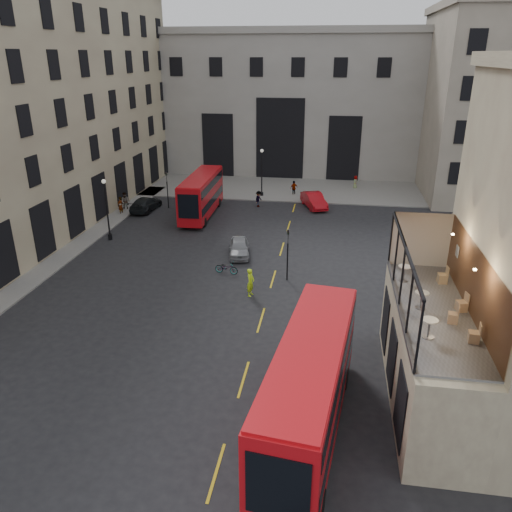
# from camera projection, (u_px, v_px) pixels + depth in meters

# --- Properties ---
(ground) EXTENTS (140.00, 140.00, 0.00)m
(ground) POSITION_uv_depth(u_px,v_px,m) (284.00, 383.00, 24.47)
(ground) COLOR black
(ground) RESTS_ON ground
(host_frontage) EXTENTS (3.00, 11.00, 4.50)m
(host_frontage) POSITION_uv_depth(u_px,v_px,m) (427.00, 355.00, 22.70)
(host_frontage) COLOR #C4BA93
(host_frontage) RESTS_ON ground
(cafe_floor) EXTENTS (3.00, 10.00, 0.10)m
(cafe_floor) POSITION_uv_depth(u_px,v_px,m) (433.00, 311.00, 21.83)
(cafe_floor) COLOR slate
(cafe_floor) RESTS_ON host_frontage
(gateway) EXTENTS (35.00, 10.60, 18.00)m
(gateway) POSITION_uv_depth(u_px,v_px,m) (285.00, 100.00, 65.57)
(gateway) COLOR #A29E97
(gateway) RESTS_ON ground
(building_right) EXTENTS (16.60, 18.60, 20.00)m
(building_right) POSITION_uv_depth(u_px,v_px,m) (506.00, 99.00, 54.30)
(building_right) COLOR #AA9C89
(building_right) RESTS_ON ground
(pavement_far) EXTENTS (40.00, 12.00, 0.12)m
(pavement_far) POSITION_uv_depth(u_px,v_px,m) (266.00, 187.00, 60.08)
(pavement_far) COLOR slate
(pavement_far) RESTS_ON ground
(pavement_left) EXTENTS (8.00, 48.00, 0.12)m
(pavement_left) POSITION_uv_depth(u_px,v_px,m) (17.00, 262.00, 38.56)
(pavement_left) COLOR slate
(pavement_left) RESTS_ON ground
(traffic_light_near) EXTENTS (0.16, 0.20, 3.80)m
(traffic_light_near) POSITION_uv_depth(u_px,v_px,m) (288.00, 248.00, 34.68)
(traffic_light_near) COLOR black
(traffic_light_near) RESTS_ON ground
(traffic_light_far) EXTENTS (0.16, 0.20, 3.80)m
(traffic_light_far) POSITION_uv_depth(u_px,v_px,m) (167.00, 185.00, 51.32)
(traffic_light_far) COLOR black
(traffic_light_far) RESTS_ON ground
(street_lamp_a) EXTENTS (0.36, 0.36, 5.33)m
(street_lamp_a) POSITION_uv_depth(u_px,v_px,m) (107.00, 213.00, 42.46)
(street_lamp_a) COLOR black
(street_lamp_a) RESTS_ON ground
(street_lamp_b) EXTENTS (0.36, 0.36, 5.33)m
(street_lamp_b) POSITION_uv_depth(u_px,v_px,m) (262.00, 176.00, 55.54)
(street_lamp_b) COLOR black
(street_lamp_b) RESTS_ON ground
(bus_near) EXTENTS (3.86, 11.30, 4.42)m
(bus_near) POSITION_uv_depth(u_px,v_px,m) (310.00, 385.00, 20.31)
(bus_near) COLOR red
(bus_near) RESTS_ON ground
(bus_far) EXTENTS (2.57, 10.15, 4.03)m
(bus_far) POSITION_uv_depth(u_px,v_px,m) (201.00, 193.00, 49.01)
(bus_far) COLOR #B50C12
(bus_far) RESTS_ON ground
(car_a) EXTENTS (2.30, 4.14, 1.33)m
(car_a) POSITION_uv_depth(u_px,v_px,m) (239.00, 247.00, 39.73)
(car_a) COLOR gray
(car_a) RESTS_ON ground
(car_b) EXTENTS (3.21, 4.99, 1.55)m
(car_b) POSITION_uv_depth(u_px,v_px,m) (314.00, 200.00, 52.11)
(car_b) COLOR #AE0A12
(car_b) RESTS_ON ground
(car_c) EXTENTS (2.27, 4.93, 1.40)m
(car_c) POSITION_uv_depth(u_px,v_px,m) (146.00, 204.00, 51.14)
(car_c) COLOR black
(car_c) RESTS_ON ground
(bicycle) EXTENTS (1.82, 0.86, 0.92)m
(bicycle) POSITION_uv_depth(u_px,v_px,m) (226.00, 268.00, 36.50)
(bicycle) COLOR gray
(bicycle) RESTS_ON ground
(cyclist) EXTENTS (0.60, 0.78, 1.92)m
(cyclist) POSITION_uv_depth(u_px,v_px,m) (251.00, 282.00, 32.99)
(cyclist) COLOR #CCFF1A
(cyclist) RESTS_ON ground
(pedestrian_a) EXTENTS (1.00, 0.81, 1.91)m
(pedestrian_a) POSITION_uv_depth(u_px,v_px,m) (126.00, 202.00, 50.99)
(pedestrian_a) COLOR gray
(pedestrian_a) RESTS_ON ground
(pedestrian_b) EXTENTS (0.97, 1.24, 1.69)m
(pedestrian_b) POSITION_uv_depth(u_px,v_px,m) (259.00, 199.00, 52.32)
(pedestrian_b) COLOR gray
(pedestrian_b) RESTS_ON ground
(pedestrian_c) EXTENTS (1.02, 0.91, 1.66)m
(pedestrian_c) POSITION_uv_depth(u_px,v_px,m) (294.00, 188.00, 56.63)
(pedestrian_c) COLOR gray
(pedestrian_c) RESTS_ON ground
(pedestrian_d) EXTENTS (0.65, 0.85, 1.56)m
(pedestrian_d) POSITION_uv_depth(u_px,v_px,m) (355.00, 182.00, 59.40)
(pedestrian_d) COLOR gray
(pedestrian_d) RESTS_ON ground
(pedestrian_e) EXTENTS (0.60, 0.75, 1.80)m
(pedestrian_e) POSITION_uv_depth(u_px,v_px,m) (120.00, 206.00, 49.80)
(pedestrian_e) COLOR gray
(pedestrian_e) RESTS_ON ground
(cafe_table_near) EXTENTS (0.64, 0.64, 0.80)m
(cafe_table_near) POSITION_uv_depth(u_px,v_px,m) (429.00, 326.00, 19.50)
(cafe_table_near) COLOR white
(cafe_table_near) RESTS_ON cafe_floor
(cafe_table_mid) EXTENTS (0.61, 0.61, 0.77)m
(cafe_table_mid) POSITION_uv_depth(u_px,v_px,m) (422.00, 298.00, 21.78)
(cafe_table_mid) COLOR beige
(cafe_table_mid) RESTS_ON cafe_floor
(cafe_table_far) EXTENTS (0.62, 0.62, 0.78)m
(cafe_table_far) POSITION_uv_depth(u_px,v_px,m) (404.00, 271.00, 24.43)
(cafe_table_far) COLOR silver
(cafe_table_far) RESTS_ON cafe_floor
(cafe_chair_a) EXTENTS (0.44, 0.44, 0.81)m
(cafe_chair_a) POSITION_uv_depth(u_px,v_px,m) (474.00, 336.00, 19.30)
(cafe_chair_a) COLOR tan
(cafe_chair_a) RESTS_ON cafe_floor
(cafe_chair_b) EXTENTS (0.46, 0.46, 0.81)m
(cafe_chair_b) POSITION_uv_depth(u_px,v_px,m) (453.00, 317.00, 20.70)
(cafe_chair_b) COLOR tan
(cafe_chair_b) RESTS_ON cafe_floor
(cafe_chair_c) EXTENTS (0.51, 0.51, 0.84)m
(cafe_chair_c) POSITION_uv_depth(u_px,v_px,m) (462.00, 305.00, 21.64)
(cafe_chair_c) COLOR #DCAE7F
(cafe_chair_c) RESTS_ON cafe_floor
(cafe_chair_d) EXTENTS (0.46, 0.46, 0.86)m
(cafe_chair_d) POSITION_uv_depth(u_px,v_px,m) (443.00, 278.00, 24.29)
(cafe_chair_d) COLOR tan
(cafe_chair_d) RESTS_ON cafe_floor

